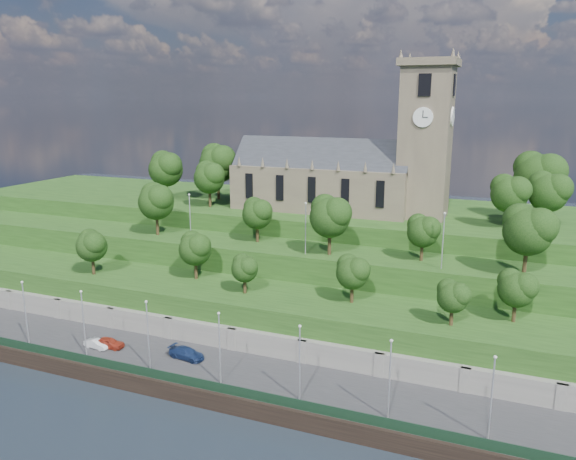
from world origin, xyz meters
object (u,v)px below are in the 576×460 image
at_px(car_middle, 97,344).
at_px(car_left, 109,343).
at_px(church, 349,170).
at_px(car_right, 187,353).

bearing_deg(car_middle, car_left, -60.56).
relative_size(car_left, car_middle, 1.14).
relative_size(church, car_left, 9.06).
bearing_deg(car_right, car_middle, 105.35).
height_order(church, car_middle, church).
distance_m(church, car_middle, 51.19).
bearing_deg(car_left, car_middle, 107.64).
bearing_deg(church, car_middle, -119.15).
relative_size(car_middle, car_right, 0.75).
height_order(car_left, car_middle, car_left).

